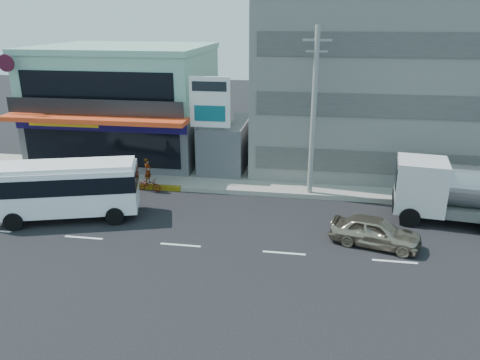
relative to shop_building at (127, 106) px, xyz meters
name	(u,v)px	position (x,y,z in m)	size (l,w,h in m)	color
ground	(181,245)	(8.00, -13.95, -4.00)	(120.00, 120.00, 0.00)	black
sidewalk	(294,182)	(13.00, -4.45, -3.85)	(70.00, 5.00, 0.30)	gray
shop_building	(127,106)	(0.00, 0.00, 0.00)	(12.40, 11.70, 8.00)	#45464A
concrete_building	(374,68)	(18.00, 1.05, 3.00)	(16.00, 12.00, 14.00)	slate
gap_structure	(226,145)	(8.00, -1.95, -2.25)	(3.00, 6.00, 3.50)	#45464A
satellite_dish	(223,123)	(8.00, -2.95, -0.42)	(1.50, 1.50, 0.15)	slate
billboard	(210,108)	(7.50, -4.75, 0.93)	(2.60, 0.18, 6.90)	gray
utility_pole_near	(313,113)	(14.00, -6.55, 1.15)	(1.60, 0.30, 10.00)	#999993
minibus	(66,186)	(1.16, -11.84, -2.13)	(7.84, 4.47, 3.13)	white
sedan	(375,231)	(17.24, -12.45, -3.27)	(1.71, 4.25, 1.45)	tan
tanker_truck	(473,193)	(22.40, -9.18, -2.22)	(8.66, 3.66, 3.31)	silver
motorcycle_rider	(148,180)	(4.00, -7.15, -3.30)	(1.73, 0.85, 2.12)	#510D0B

